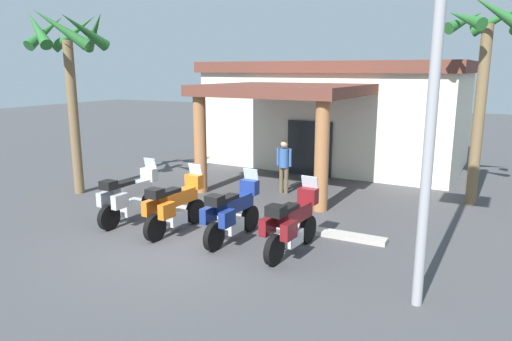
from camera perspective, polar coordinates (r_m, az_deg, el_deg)
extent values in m
plane|color=#424244|center=(11.11, -9.41, -9.07)|extent=(80.00, 80.00, 0.00)
cube|color=silver|center=(20.53, 9.79, 6.30)|extent=(10.36, 6.03, 3.88)
cube|color=#1E2328|center=(17.98, 6.54, 2.71)|extent=(1.80, 0.17, 2.10)
cube|color=brown|center=(15.72, 3.51, 9.84)|extent=(5.22, 4.76, 0.35)
cylinder|color=#9E663D|center=(15.39, -6.84, 3.12)|extent=(0.41, 0.41, 3.18)
cylinder|color=#9E663D|center=(13.35, 8.04, 1.68)|extent=(0.41, 0.41, 3.18)
cube|color=brown|center=(20.43, 10.02, 12.34)|extent=(10.78, 6.45, 0.44)
cylinder|color=black|center=(13.51, -12.73, -3.86)|extent=(0.17, 0.67, 0.66)
cylinder|color=black|center=(12.47, -17.54, -5.51)|extent=(0.17, 0.67, 0.66)
cube|color=silver|center=(12.95, -15.12, -4.51)|extent=(0.34, 0.57, 0.32)
cube|color=#B2B2B7|center=(12.91, -14.78, -2.18)|extent=(0.35, 1.16, 0.34)
cube|color=black|center=(12.62, -15.94, -1.55)|extent=(0.30, 0.61, 0.10)
cube|color=#B2B2B7|center=(13.29, -12.96, -0.48)|extent=(0.45, 0.26, 0.36)
cube|color=#B2BCC6|center=(13.29, -12.78, 0.76)|extent=(0.40, 0.13, 0.36)
cube|color=#B2B2B7|center=(12.63, -17.97, -3.27)|extent=(0.20, 0.45, 0.36)
cube|color=#B2B2B7|center=(12.26, -16.32, -3.63)|extent=(0.20, 0.45, 0.36)
cube|color=black|center=(12.28, -17.62, -1.71)|extent=(0.37, 0.33, 0.22)
cylinder|color=black|center=(12.51, -7.43, -4.96)|extent=(0.18, 0.67, 0.66)
cylinder|color=black|center=(11.39, -12.27, -6.88)|extent=(0.18, 0.67, 0.66)
cube|color=silver|center=(11.91, -9.82, -5.73)|extent=(0.35, 0.58, 0.32)
cube|color=orange|center=(11.87, -9.44, -3.20)|extent=(0.37, 1.17, 0.34)
cube|color=black|center=(11.56, -10.59, -2.54)|extent=(0.31, 0.62, 0.10)
cube|color=orange|center=(12.27, -7.59, -1.33)|extent=(0.45, 0.27, 0.36)
cube|color=#B2BCC6|center=(12.27, -7.40, 0.02)|extent=(0.41, 0.14, 0.36)
cube|color=orange|center=(11.54, -12.81, -4.42)|extent=(0.21, 0.45, 0.36)
cube|color=orange|center=(11.20, -10.86, -4.85)|extent=(0.21, 0.45, 0.36)
cube|color=black|center=(11.18, -12.29, -2.74)|extent=(0.38, 0.34, 0.22)
cylinder|color=black|center=(11.84, -0.74, -5.86)|extent=(0.18, 0.67, 0.66)
cylinder|color=black|center=(10.62, -5.16, -8.07)|extent=(0.18, 0.67, 0.66)
cube|color=silver|center=(11.19, -2.90, -6.75)|extent=(0.35, 0.58, 0.32)
cube|color=navy|center=(11.15, -2.50, -4.06)|extent=(0.37, 1.17, 0.34)
cube|color=black|center=(10.81, -3.53, -3.39)|extent=(0.31, 0.62, 0.10)
cube|color=navy|center=(11.59, -0.81, -2.03)|extent=(0.45, 0.27, 0.36)
cube|color=#B2BCC6|center=(11.59, -0.60, -0.61)|extent=(0.41, 0.14, 0.36)
cube|color=navy|center=(10.74, -5.86, -5.43)|extent=(0.21, 0.45, 0.36)
cube|color=navy|center=(10.45, -3.56, -5.89)|extent=(0.21, 0.45, 0.36)
cube|color=black|center=(10.40, -5.09, -3.65)|extent=(0.38, 0.34, 0.22)
cylinder|color=black|center=(11.13, 6.33, -7.13)|extent=(0.20, 0.67, 0.66)
cylinder|color=black|center=(9.85, 2.24, -9.70)|extent=(0.20, 0.67, 0.66)
cube|color=silver|center=(10.45, 4.36, -8.18)|extent=(0.37, 0.59, 0.32)
cube|color=maroon|center=(10.40, 4.80, -5.30)|extent=(0.41, 1.17, 0.34)
cube|color=black|center=(10.04, 3.88, -4.62)|extent=(0.33, 0.62, 0.10)
cube|color=maroon|center=(10.87, 6.39, -3.08)|extent=(0.46, 0.28, 0.36)
cube|color=#B2BCC6|center=(10.87, 6.61, -1.56)|extent=(0.41, 0.15, 0.36)
cube|color=maroon|center=(9.94, 1.41, -6.83)|extent=(0.22, 0.45, 0.36)
cube|color=maroon|center=(9.70, 4.05, -7.36)|extent=(0.22, 0.45, 0.36)
cube|color=black|center=(9.61, 2.44, -4.95)|extent=(0.39, 0.35, 0.22)
cylinder|color=brown|center=(15.36, 3.73, -1.22)|extent=(0.14, 0.14, 0.87)
cylinder|color=brown|center=(15.43, 3.12, -1.15)|extent=(0.14, 0.14, 0.87)
cylinder|color=#335999|center=(15.24, 3.46, 1.54)|extent=(0.32, 0.32, 0.62)
cylinder|color=#335999|center=(15.14, 4.21, 1.58)|extent=(0.09, 0.09, 0.59)
cylinder|color=#335999|center=(15.32, 2.71, 1.73)|extent=(0.09, 0.09, 0.59)
sphere|color=tan|center=(15.16, 3.48, 3.24)|extent=(0.24, 0.24, 0.24)
cylinder|color=brown|center=(15.18, 25.61, 5.86)|extent=(0.32, 0.32, 5.26)
cone|color=#236028|center=(15.90, 27.52, 16.14)|extent=(1.56, 0.79, 0.95)
cone|color=#236028|center=(15.63, 24.24, 16.40)|extent=(1.14, 1.49, 0.85)
cone|color=#236028|center=(14.73, 24.22, 16.65)|extent=(1.27, 1.42, 0.80)
cone|color=#236028|center=(14.47, 27.45, 16.87)|extent=(1.52, 0.76, 1.10)
cylinder|color=brown|center=(16.15, -21.40, 5.88)|extent=(0.32, 0.32, 4.90)
cone|color=#236028|center=(15.42, -20.26, 15.78)|extent=(0.52, 1.71, 1.14)
cone|color=#236028|center=(16.37, -19.19, 15.77)|extent=(1.62, 1.02, 1.28)
cone|color=#236028|center=(16.94, -21.32, 15.52)|extent=(1.54, 1.16, 1.31)
cone|color=#236028|center=(16.73, -24.34, 15.28)|extent=(0.47, 1.65, 1.26)
cone|color=#236028|center=(15.83, -25.21, 15.47)|extent=(1.63, 0.90, 1.30)
cone|color=#236028|center=(15.27, -22.83, 15.81)|extent=(1.49, 1.28, 1.28)
cylinder|color=#99999E|center=(8.00, 20.69, 6.55)|extent=(0.18, 0.18, 6.65)
cube|color=#ADA89E|center=(12.80, -2.79, -5.74)|extent=(8.27, 0.36, 0.12)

